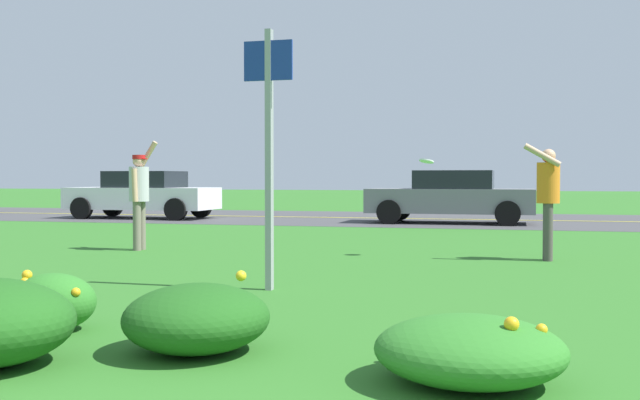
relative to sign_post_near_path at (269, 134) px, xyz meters
The scene contains 12 objects.
ground_plane 4.42m from the sign_post_near_path, 76.06° to the left, with size 120.00×120.00×0.00m, color #2D6B23.
highway_strip 14.87m from the sign_post_near_path, 86.21° to the left, with size 120.00×8.30×0.01m, color #424244.
highway_center_stripe 14.87m from the sign_post_near_path, 86.21° to the left, with size 120.00×0.16×0.00m, color yellow.
daylily_clump_front_left 3.35m from the sign_post_near_path, 81.17° to the right, with size 1.05×1.12×0.54m.
daylily_clump_front_center 4.37m from the sign_post_near_path, 53.73° to the right, with size 1.17×1.12×0.45m.
daylily_clump_mid_right 3.14m from the sign_post_near_path, 111.39° to the right, with size 0.72×0.65×0.51m.
sign_post_near_path is the anchor object (origin of this frame).
person_thrower_red_cap_gray_shirt 5.32m from the sign_post_near_path, 134.09° to the left, with size 0.42×0.49×1.90m.
person_catcher_orange_shirt 5.06m from the sign_post_near_path, 51.47° to the left, with size 0.55×0.49×1.78m.
frisbee_white 4.14m from the sign_post_near_path, 71.95° to the left, with size 0.24×0.23×0.10m.
car_gray_center_left 12.93m from the sign_post_near_path, 86.06° to the left, with size 4.50×2.00×1.45m.
car_white_center_right 15.44m from the sign_post_near_path, 123.39° to the left, with size 4.50×2.00×1.45m.
Camera 1 is at (1.73, -1.06, 1.26)m, focal length 42.04 mm.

